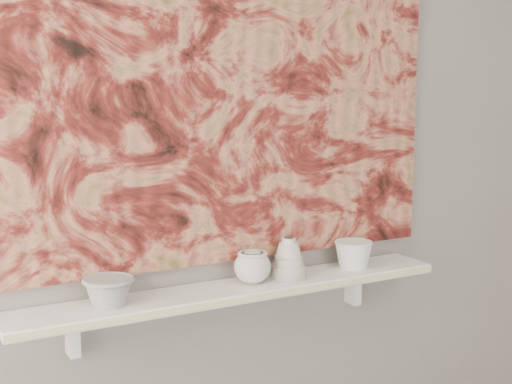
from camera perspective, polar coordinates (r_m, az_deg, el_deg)
wall_back at (r=2.20m, az=-2.73°, el=3.71°), size 3.60×0.00×3.60m
shelf at (r=2.19m, az=-1.52°, el=-7.87°), size 1.40×0.18×0.03m
shelf_stripe at (r=2.11m, az=-0.33°, el=-8.50°), size 1.40×0.01×0.02m
bracket_left at (r=2.11m, az=-14.47°, el=-11.01°), size 0.03×0.06×0.12m
bracket_right at (r=2.52m, az=7.77°, el=-7.52°), size 0.03×0.06×0.12m
painting at (r=2.17m, az=-2.59°, el=8.68°), size 1.50×0.02×1.10m
house_motif at (r=2.42m, az=7.14°, el=1.31°), size 0.09×0.00×0.08m
bowl_grey at (r=2.03m, az=-11.72°, el=-7.76°), size 0.17×0.17×0.08m
cup_cream at (r=2.20m, az=-0.29°, el=-6.01°), size 0.12×0.12×0.10m
bell_vessel at (r=2.26m, az=2.62°, el=-5.28°), size 0.12×0.12×0.13m
bowl_white at (r=2.41m, az=7.80°, el=-4.94°), size 0.16×0.16×0.09m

